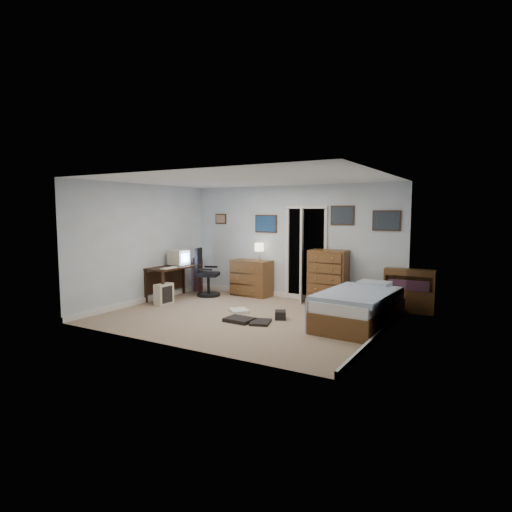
{
  "coord_description": "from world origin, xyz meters",
  "views": [
    {
      "loc": [
        4.08,
        -6.55,
        1.93
      ],
      "look_at": [
        0.07,
        0.3,
        1.1
      ],
      "focal_mm": 30.0,
      "sensor_mm": 36.0,
      "label": 1
    }
  ],
  "objects_px": {
    "computer_desk": "(171,273)",
    "office_chair": "(206,278)",
    "low_dresser": "(252,278)",
    "tall_dresser": "(328,277)",
    "bed": "(359,307)"
  },
  "relations": [
    {
      "from": "tall_dresser",
      "to": "bed",
      "type": "relative_size",
      "value": 0.56
    },
    {
      "from": "low_dresser",
      "to": "tall_dresser",
      "type": "xyz_separation_m",
      "value": [
        1.86,
        -0.02,
        0.16
      ]
    },
    {
      "from": "low_dresser",
      "to": "tall_dresser",
      "type": "relative_size",
      "value": 0.81
    },
    {
      "from": "computer_desk",
      "to": "office_chair",
      "type": "bearing_deg",
      "value": 53.71
    },
    {
      "from": "computer_desk",
      "to": "office_chair",
      "type": "relative_size",
      "value": 1.17
    },
    {
      "from": "office_chair",
      "to": "tall_dresser",
      "type": "bearing_deg",
      "value": -10.83
    },
    {
      "from": "computer_desk",
      "to": "tall_dresser",
      "type": "distance_m",
      "value": 3.44
    },
    {
      "from": "low_dresser",
      "to": "computer_desk",
      "type": "bearing_deg",
      "value": -135.46
    },
    {
      "from": "office_chair",
      "to": "tall_dresser",
      "type": "distance_m",
      "value": 2.81
    },
    {
      "from": "office_chair",
      "to": "low_dresser",
      "type": "height_order",
      "value": "office_chair"
    },
    {
      "from": "office_chair",
      "to": "bed",
      "type": "distance_m",
      "value": 3.85
    },
    {
      "from": "office_chair",
      "to": "bed",
      "type": "xyz_separation_m",
      "value": [
        3.78,
        -0.72,
        -0.12
      ]
    },
    {
      "from": "computer_desk",
      "to": "bed",
      "type": "bearing_deg",
      "value": 0.74
    },
    {
      "from": "office_chair",
      "to": "low_dresser",
      "type": "xyz_separation_m",
      "value": [
        0.89,
        0.57,
        -0.01
      ]
    },
    {
      "from": "low_dresser",
      "to": "tall_dresser",
      "type": "distance_m",
      "value": 1.87
    }
  ]
}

